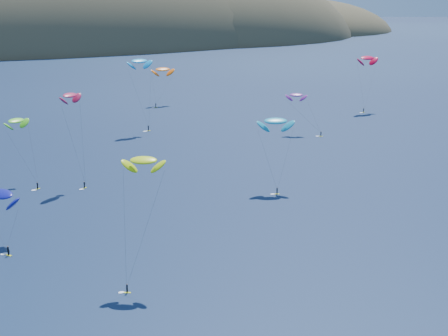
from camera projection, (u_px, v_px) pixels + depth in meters
name	position (u px, v px, depth m)	size (l,w,h in m)	color
island	(61.00, 52.00, 600.30)	(730.00, 300.00, 210.00)	#3D3526
kitesurfer_2	(143.00, 161.00, 114.16)	(10.54, 10.16, 24.85)	yellow
kitesurfer_3	(16.00, 121.00, 171.20)	(8.38, 13.34, 19.61)	yellow
kitesurfer_4	(139.00, 61.00, 230.19)	(10.66, 6.96, 28.75)	yellow
kitesurfer_5	(276.00, 121.00, 167.06)	(10.59, 10.80, 20.98)	yellow
kitesurfer_6	(296.00, 95.00, 229.26)	(10.55, 13.04, 16.23)	yellow
kitesurfer_8	(367.00, 58.00, 268.73)	(11.32, 9.24, 25.57)	yellow
kitesurfer_9	(70.00, 95.00, 168.06)	(8.07, 10.61, 26.84)	yellow
kitesurfer_10	(1.00, 194.00, 134.19)	(10.02, 16.26, 13.09)	yellow
kitesurfer_11	(163.00, 69.00, 283.70)	(12.08, 10.73, 18.75)	yellow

